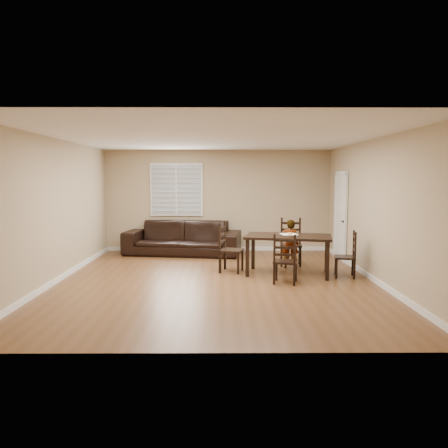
{
  "coord_description": "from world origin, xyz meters",
  "views": [
    {
      "loc": [
        0.1,
        -8.22,
        1.95
      ],
      "look_at": [
        0.16,
        0.86,
        1.0
      ],
      "focal_mm": 35.0,
      "sensor_mm": 36.0,
      "label": 1
    }
  ],
  "objects": [
    {
      "name": "chair_left",
      "position": [
        0.19,
        0.82,
        0.48
      ],
      "size": [
        0.55,
        0.57,
        1.05
      ],
      "rotation": [
        0.0,
        0.0,
        1.31
      ],
      "color": "black",
      "rests_on": "ground"
    },
    {
      "name": "napkin",
      "position": [
        1.5,
        0.73,
        0.8
      ],
      "size": [
        0.37,
        0.37,
        0.0
      ],
      "primitive_type": "cube",
      "rotation": [
        0.0,
        0.0,
        0.14
      ],
      "color": "white",
      "rests_on": "dining_table"
    },
    {
      "name": "dining_table",
      "position": [
        1.46,
        0.54,
        0.71
      ],
      "size": [
        1.87,
        1.3,
        0.8
      ],
      "rotation": [
        0.0,
        0.0,
        -0.21
      ],
      "color": "black",
      "rests_on": "ground"
    },
    {
      "name": "chair_right",
      "position": [
        2.66,
        0.27,
        0.42
      ],
      "size": [
        0.46,
        0.48,
        0.92
      ],
      "rotation": [
        0.0,
        0.0,
        -1.77
      ],
      "color": "black",
      "rests_on": "ground"
    },
    {
      "name": "sofa",
      "position": [
        -0.9,
        2.91,
        0.43
      ],
      "size": [
        3.06,
        1.57,
        0.85
      ],
      "primitive_type": "imported",
      "rotation": [
        0.0,
        0.0,
        -0.15
      ],
      "color": "black",
      "rests_on": "ground"
    },
    {
      "name": "donut",
      "position": [
        1.52,
        0.72,
        0.82
      ],
      "size": [
        0.1,
        0.1,
        0.04
      ],
      "color": "#B68041",
      "rests_on": "napkin"
    },
    {
      "name": "child",
      "position": [
        1.59,
        1.14,
        0.53
      ],
      "size": [
        0.43,
        0.32,
        1.07
      ],
      "primitive_type": "imported",
      "rotation": [
        0.0,
        0.0,
        2.97
      ],
      "color": "gray",
      "rests_on": "ground"
    },
    {
      "name": "ground",
      "position": [
        0.0,
        0.0,
        0.0
      ],
      "size": [
        7.0,
        7.0,
        0.0
      ],
      "primitive_type": "plane",
      "color": "brown",
      "rests_on": "ground"
    },
    {
      "name": "chair_near",
      "position": [
        1.68,
        1.61,
        0.48
      ],
      "size": [
        0.53,
        0.5,
        1.06
      ],
      "rotation": [
        0.0,
        0.0,
        -0.12
      ],
      "color": "black",
      "rests_on": "ground"
    },
    {
      "name": "chair_far",
      "position": [
        1.27,
        -0.33,
        0.43
      ],
      "size": [
        0.51,
        0.49,
        0.94
      ],
      "rotation": [
        0.0,
        0.0,
        2.89
      ],
      "color": "black",
      "rests_on": "ground"
    },
    {
      "name": "room",
      "position": [
        0.04,
        0.18,
        1.81
      ],
      "size": [
        6.04,
        7.04,
        2.72
      ],
      "color": "tan",
      "rests_on": "ground"
    }
  ]
}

